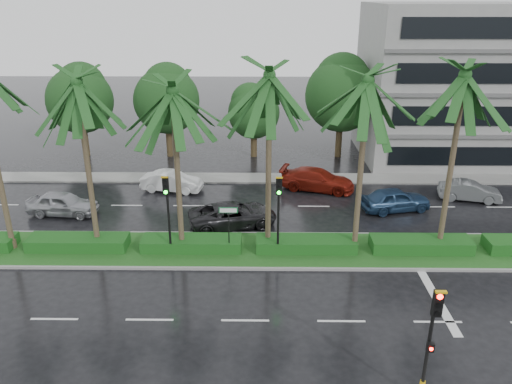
{
  "coord_description": "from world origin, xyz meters",
  "views": [
    {
      "loc": [
        0.66,
        -22.27,
        12.7
      ],
      "look_at": [
        0.37,
        1.5,
        3.17
      ],
      "focal_mm": 35.0,
      "sensor_mm": 36.0,
      "label": 1
    }
  ],
  "objects_px": {
    "car_blue": "(395,199)",
    "car_white": "(172,181)",
    "car_silver": "(63,204)",
    "signal_median_left": "(167,204)",
    "street_sign": "(229,219)",
    "signal_near": "(430,341)",
    "car_red": "(317,180)",
    "car_grey": "(469,191)",
    "car_darkgrey": "(233,215)"
  },
  "relations": [
    {
      "from": "street_sign",
      "to": "car_white",
      "type": "xyz_separation_m",
      "value": [
        -4.5,
        9.11,
        -1.44
      ]
    },
    {
      "from": "street_sign",
      "to": "signal_median_left",
      "type": "bearing_deg",
      "value": -176.53
    },
    {
      "from": "signal_near",
      "to": "car_red",
      "type": "height_order",
      "value": "signal_near"
    },
    {
      "from": "car_blue",
      "to": "car_grey",
      "type": "xyz_separation_m",
      "value": [
        5.27,
        1.73,
        -0.1
      ]
    },
    {
      "from": "street_sign",
      "to": "car_grey",
      "type": "bearing_deg",
      "value": 26.74
    },
    {
      "from": "signal_median_left",
      "to": "car_red",
      "type": "bearing_deg",
      "value": 48.62
    },
    {
      "from": "signal_near",
      "to": "car_blue",
      "type": "relative_size",
      "value": 1.01
    },
    {
      "from": "signal_median_left",
      "to": "street_sign",
      "type": "bearing_deg",
      "value": 3.47
    },
    {
      "from": "signal_median_left",
      "to": "car_blue",
      "type": "bearing_deg",
      "value": 25.3
    },
    {
      "from": "car_silver",
      "to": "car_white",
      "type": "xyz_separation_m",
      "value": [
        6.0,
        4.02,
        -0.04
      ]
    },
    {
      "from": "car_silver",
      "to": "signal_near",
      "type": "bearing_deg",
      "value": -125.54
    },
    {
      "from": "car_red",
      "to": "car_blue",
      "type": "xyz_separation_m",
      "value": [
        4.5,
        -3.5,
        -0.0
      ]
    },
    {
      "from": "car_silver",
      "to": "car_red",
      "type": "xyz_separation_m",
      "value": [
        16.0,
        4.37,
        0.01
      ]
    },
    {
      "from": "signal_median_left",
      "to": "car_darkgrey",
      "type": "relative_size",
      "value": 0.86
    },
    {
      "from": "car_white",
      "to": "car_grey",
      "type": "bearing_deg",
      "value": -84.97
    },
    {
      "from": "signal_near",
      "to": "car_darkgrey",
      "type": "xyz_separation_m",
      "value": [
        -7.0,
        13.46,
        -1.8
      ]
    },
    {
      "from": "car_silver",
      "to": "car_white",
      "type": "relative_size",
      "value": 1.02
    },
    {
      "from": "car_red",
      "to": "car_white",
      "type": "bearing_deg",
      "value": 108.41
    },
    {
      "from": "car_white",
      "to": "car_blue",
      "type": "bearing_deg",
      "value": -93.13
    },
    {
      "from": "car_white",
      "to": "car_grey",
      "type": "distance_m",
      "value": 19.82
    },
    {
      "from": "signal_median_left",
      "to": "car_white",
      "type": "height_order",
      "value": "signal_median_left"
    },
    {
      "from": "signal_median_left",
      "to": "car_grey",
      "type": "bearing_deg",
      "value": 23.32
    },
    {
      "from": "car_red",
      "to": "car_grey",
      "type": "xyz_separation_m",
      "value": [
        9.77,
        -1.77,
        -0.1
      ]
    },
    {
      "from": "car_silver",
      "to": "car_red",
      "type": "height_order",
      "value": "car_red"
    },
    {
      "from": "car_white",
      "to": "car_red",
      "type": "height_order",
      "value": "car_red"
    },
    {
      "from": "car_blue",
      "to": "car_grey",
      "type": "relative_size",
      "value": 1.11
    },
    {
      "from": "street_sign",
      "to": "car_white",
      "type": "height_order",
      "value": "street_sign"
    },
    {
      "from": "car_silver",
      "to": "car_blue",
      "type": "xyz_separation_m",
      "value": [
        20.5,
        0.87,
        0.01
      ]
    },
    {
      "from": "signal_median_left",
      "to": "car_red",
      "type": "relative_size",
      "value": 0.86
    },
    {
      "from": "signal_near",
      "to": "car_silver",
      "type": "bearing_deg",
      "value": 139.46
    },
    {
      "from": "car_white",
      "to": "car_grey",
      "type": "relative_size",
      "value": 1.07
    },
    {
      "from": "street_sign",
      "to": "car_silver",
      "type": "xyz_separation_m",
      "value": [
        -10.5,
        5.1,
        -1.4
      ]
    },
    {
      "from": "car_blue",
      "to": "car_white",
      "type": "bearing_deg",
      "value": 64.1
    },
    {
      "from": "car_grey",
      "to": "car_blue",
      "type": "bearing_deg",
      "value": 120.87
    },
    {
      "from": "signal_near",
      "to": "car_blue",
      "type": "xyz_separation_m",
      "value": [
        3.0,
        15.83,
        -1.77
      ]
    },
    {
      "from": "car_darkgrey",
      "to": "car_grey",
      "type": "bearing_deg",
      "value": -91.37
    },
    {
      "from": "car_red",
      "to": "car_blue",
      "type": "bearing_deg",
      "value": -111.51
    },
    {
      "from": "car_grey",
      "to": "car_white",
      "type": "bearing_deg",
      "value": 98.57
    },
    {
      "from": "signal_median_left",
      "to": "car_darkgrey",
      "type": "xyz_separation_m",
      "value": [
        3.0,
        3.77,
        -2.29
      ]
    },
    {
      "from": "car_silver",
      "to": "car_grey",
      "type": "relative_size",
      "value": 1.09
    },
    {
      "from": "car_silver",
      "to": "car_grey",
      "type": "height_order",
      "value": "car_silver"
    },
    {
      "from": "car_blue",
      "to": "signal_median_left",
      "type": "bearing_deg",
      "value": 101.66
    },
    {
      "from": "street_sign",
      "to": "car_grey",
      "type": "xyz_separation_m",
      "value": [
        15.27,
        7.7,
        -1.49
      ]
    },
    {
      "from": "signal_near",
      "to": "car_grey",
      "type": "relative_size",
      "value": 1.12
    },
    {
      "from": "signal_median_left",
      "to": "car_darkgrey",
      "type": "distance_m",
      "value": 5.33
    },
    {
      "from": "signal_near",
      "to": "signal_median_left",
      "type": "relative_size",
      "value": 1.0
    },
    {
      "from": "street_sign",
      "to": "car_blue",
      "type": "relative_size",
      "value": 0.6
    },
    {
      "from": "car_white",
      "to": "signal_median_left",
      "type": "bearing_deg",
      "value": -161.7
    },
    {
      "from": "car_white",
      "to": "car_silver",
      "type": "bearing_deg",
      "value": 132.94
    },
    {
      "from": "car_grey",
      "to": "signal_median_left",
      "type": "bearing_deg",
      "value": 126.0
    }
  ]
}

